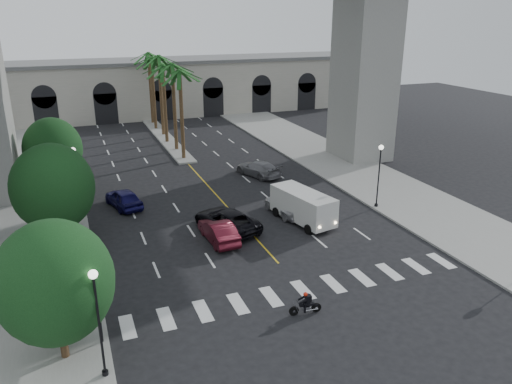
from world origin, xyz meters
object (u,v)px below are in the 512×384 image
Objects in this scene: lamp_post_left_far at (76,174)px; traffic_signal_near at (97,299)px; car_b at (219,231)px; car_e at (124,198)px; traffic_signal_far at (91,262)px; car_c at (226,220)px; motorcycle_rider at (306,304)px; cargo_van at (303,206)px; pedestrian_a at (72,300)px; car_d at (258,168)px; lamp_post_left_near at (98,315)px; car_a at (286,205)px; lamp_post_right at (379,171)px.

traffic_signal_near is at bearing -89.69° from lamp_post_left_far.
car_b is 1.00× the size of car_e.
traffic_signal_far is 10.25m from car_b.
car_c is at bearing -38.29° from lamp_post_left_far.
car_c reaches higher than motorcycle_rider.
pedestrian_a is at bearing -169.56° from cargo_van.
car_c is 3.54× the size of pedestrian_a.
cargo_van is (7.03, 0.90, 0.60)m from car_b.
car_d is at bearing 47.13° from traffic_signal_far.
car_b is at bearing 46.35° from traffic_signal_near.
car_c is at bearing 99.20° from motorcycle_rider.
car_c is (9.90, 13.19, -2.41)m from lamp_post_left_near.
traffic_signal_near is 0.62× the size of car_c.
lamp_post_left_far is 15.66m from pedestrian_a.
car_b is (-1.69, 10.35, 0.17)m from motorcycle_rider.
lamp_post_left_near is 1.13× the size of car_a.
lamp_post_right reaches higher than car_b.
traffic_signal_near is 10.64m from motorcycle_rider.
pedestrian_a is at bearing 23.14° from car_a.
cargo_van is (12.41, -8.16, 0.57)m from car_e.
lamp_post_right is 25.02m from traffic_signal_near.
traffic_signal_far is at bearing 89.12° from lamp_post_left_near.
traffic_signal_near is (0.10, -18.50, -0.71)m from lamp_post_left_far.
traffic_signal_far is (-22.70, -6.50, -0.71)m from lamp_post_right.
car_a reaches higher than car_b.
traffic_signal_far is at bearing 27.39° from car_d.
traffic_signal_far is 0.77× the size of car_a.
car_c is 0.97× the size of cargo_van.
car_c is at bearing 53.10° from lamp_post_left_near.
motorcycle_rider is at bearing 96.09° from car_b.
traffic_signal_near is 4.00m from traffic_signal_far.
lamp_post_left_far is 24.16m from lamp_post_right.
lamp_post_left_near reaches higher than traffic_signal_near.
car_b is 1.90m from car_c.
traffic_signal_far is at bearing 159.68° from motorcycle_rider.
lamp_post_left_near is 6.54m from traffic_signal_far.
car_b is at bearing 106.12° from car_e.
traffic_signal_near is 27.78m from car_d.
cargo_van reaches higher than car_c.
lamp_post_left_far is at bearing 124.36° from motorcycle_rider.
lamp_post_right is at bearing 24.82° from traffic_signal_near.
motorcycle_rider is 11.92m from car_c.
lamp_post_right is 0.91× the size of car_c.
lamp_post_left_near is 2.60m from traffic_signal_near.
cargo_van is (15.74, 6.02, -1.15)m from traffic_signal_far.
car_a is 5.56m from car_c.
traffic_signal_near is 2.20× the size of pedestrian_a.
cargo_van is (-6.96, -0.48, -1.86)m from lamp_post_right.
lamp_post_left_far reaches higher than car_c.
motorcycle_rider is at bearing 6.95° from lamp_post_left_near.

